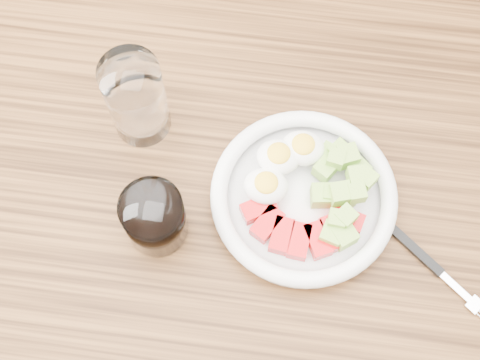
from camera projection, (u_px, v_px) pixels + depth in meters
The scene contains 6 objects.
ground at pixel (244, 302), 1.62m from camera, with size 4.00×4.00×0.00m, color brown.
dining_table at pixel (246, 218), 1.00m from camera, with size 1.50×0.90×0.77m.
bowl at pixel (304, 195), 0.88m from camera, with size 0.25×0.25×0.06m.
fork at pixel (430, 264), 0.87m from camera, with size 0.15×0.12×0.01m.
water_glass at pixel (136, 99), 0.88m from camera, with size 0.08×0.08×0.14m, color white.
coffee_glass at pixel (155, 218), 0.85m from camera, with size 0.08×0.08×0.09m.
Camera 1 is at (0.03, -0.30, 1.62)m, focal length 50.00 mm.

